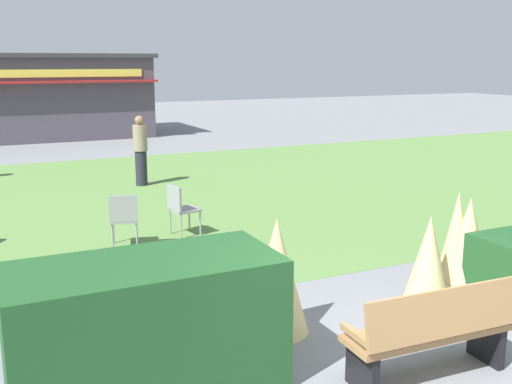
{
  "coord_description": "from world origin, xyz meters",
  "views": [
    {
      "loc": [
        -3.55,
        -3.62,
        2.96
      ],
      "look_at": [
        0.09,
        3.97,
        1.13
      ],
      "focal_mm": 42.44,
      "sensor_mm": 36.0,
      "label": 1
    }
  ],
  "objects_px": {
    "cafe_chair_center": "(180,206)",
    "person_standing": "(141,150)",
    "park_bench": "(434,332)",
    "cafe_chair_west": "(124,216)",
    "food_kiosk": "(14,96)"
  },
  "relations": [
    {
      "from": "cafe_chair_center",
      "to": "person_standing",
      "type": "relative_size",
      "value": 0.53
    },
    {
      "from": "park_bench",
      "to": "cafe_chair_center",
      "type": "distance_m",
      "value": 5.66
    },
    {
      "from": "cafe_chair_west",
      "to": "cafe_chair_center",
      "type": "height_order",
      "value": "same"
    },
    {
      "from": "park_bench",
      "to": "person_standing",
      "type": "distance_m",
      "value": 10.19
    },
    {
      "from": "park_bench",
      "to": "cafe_chair_west",
      "type": "relative_size",
      "value": 1.93
    },
    {
      "from": "park_bench",
      "to": "food_kiosk",
      "type": "xyz_separation_m",
      "value": [
        -1.98,
        21.39,
        1.15
      ]
    },
    {
      "from": "park_bench",
      "to": "cafe_chair_west",
      "type": "xyz_separation_m",
      "value": [
        -1.62,
        5.35,
        0.05
      ]
    },
    {
      "from": "food_kiosk",
      "to": "cafe_chair_center",
      "type": "xyz_separation_m",
      "value": [
        1.4,
        -15.76,
        -1.1
      ]
    },
    {
      "from": "cafe_chair_center",
      "to": "person_standing",
      "type": "distance_m",
      "value": 4.6
    },
    {
      "from": "food_kiosk",
      "to": "cafe_chair_west",
      "type": "distance_m",
      "value": 16.08
    },
    {
      "from": "food_kiosk",
      "to": "park_bench",
      "type": "bearing_deg",
      "value": -84.7
    },
    {
      "from": "park_bench",
      "to": "person_standing",
      "type": "relative_size",
      "value": 1.02
    },
    {
      "from": "cafe_chair_west",
      "to": "person_standing",
      "type": "height_order",
      "value": "person_standing"
    },
    {
      "from": "food_kiosk",
      "to": "cafe_chair_west",
      "type": "relative_size",
      "value": 11.49
    },
    {
      "from": "park_bench",
      "to": "person_standing",
      "type": "height_order",
      "value": "person_standing"
    }
  ]
}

